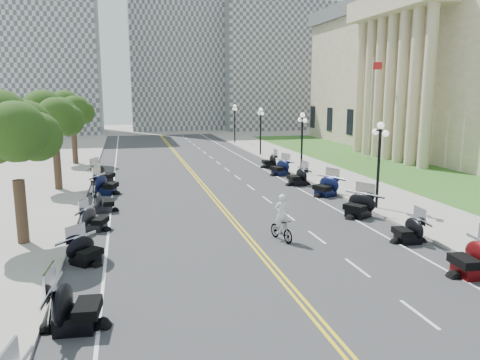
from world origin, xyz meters
TOP-DOWN VIEW (x-y plane):
  - ground at (0.00, 0.00)m, footprint 160.00×160.00m
  - road at (0.00, 10.00)m, footprint 16.00×90.00m
  - centerline_yellow_a at (-0.12, 10.00)m, footprint 0.12×90.00m
  - centerline_yellow_b at (0.12, 10.00)m, footprint 0.12×90.00m
  - edge_line_north at (6.40, 10.00)m, footprint 0.12×90.00m
  - edge_line_south at (-6.40, 10.00)m, footprint 0.12×90.00m
  - lane_dash_4 at (3.20, -8.00)m, footprint 0.12×2.00m
  - lane_dash_5 at (3.20, -4.00)m, footprint 0.12×2.00m
  - lane_dash_6 at (3.20, 0.00)m, footprint 0.12×2.00m
  - lane_dash_7 at (3.20, 4.00)m, footprint 0.12×2.00m
  - lane_dash_8 at (3.20, 8.00)m, footprint 0.12×2.00m
  - lane_dash_9 at (3.20, 12.00)m, footprint 0.12×2.00m
  - lane_dash_10 at (3.20, 16.00)m, footprint 0.12×2.00m
  - lane_dash_11 at (3.20, 20.00)m, footprint 0.12×2.00m
  - lane_dash_12 at (3.20, 24.00)m, footprint 0.12×2.00m
  - lane_dash_13 at (3.20, 28.00)m, footprint 0.12×2.00m
  - lane_dash_14 at (3.20, 32.00)m, footprint 0.12×2.00m
  - lane_dash_15 at (3.20, 36.00)m, footprint 0.12×2.00m
  - lane_dash_16 at (3.20, 40.00)m, footprint 0.12×2.00m
  - lane_dash_17 at (3.20, 44.00)m, footprint 0.12×2.00m
  - lane_dash_18 at (3.20, 48.00)m, footprint 0.12×2.00m
  - lane_dash_19 at (3.20, 52.00)m, footprint 0.12×2.00m
  - sidewalk_north at (10.50, 10.00)m, footprint 5.00×90.00m
  - sidewalk_south at (-10.50, 10.00)m, footprint 5.00×90.00m
  - lawn at (17.50, 18.00)m, footprint 9.00×60.00m
  - distant_block_a at (-18.00, 62.00)m, footprint 18.00×14.00m
  - distant_block_b at (4.00, 68.00)m, footprint 16.00×12.00m
  - distant_block_c at (22.00, 65.00)m, footprint 20.00×14.00m
  - street_lamp_2 at (8.60, 4.00)m, footprint 0.50×1.20m
  - street_lamp_3 at (8.60, 16.00)m, footprint 0.50×1.20m
  - street_lamp_4 at (8.60, 28.00)m, footprint 0.50×1.20m
  - street_lamp_5 at (8.60, 40.00)m, footprint 0.50×1.20m
  - flagpole at (18.00, 22.00)m, footprint 1.10×0.20m
  - tree_2 at (-10.00, 2.00)m, footprint 4.80×4.80m
  - tree_3 at (-10.00, 14.00)m, footprint 4.80×4.80m
  - tree_4 at (-10.00, 26.00)m, footprint 4.80×4.80m
  - motorcycle_n_4 at (6.93, -5.78)m, footprint 2.32×2.32m
  - motorcycle_n_5 at (6.93, -1.69)m, footprint 1.98×1.98m
  - motorcycle_n_6 at (6.83, 2.84)m, footprint 2.89×2.89m
  - motorcycle_n_7 at (7.25, 8.12)m, footprint 2.73×2.73m
  - motorcycle_n_8 at (6.76, 11.98)m, footprint 2.18×2.18m
  - motorcycle_n_9 at (6.83, 16.26)m, footprint 2.56×2.56m
  - motorcycle_n_10 at (7.15, 20.11)m, footprint 1.99×1.99m
  - motorcycle_s_4 at (-7.02, -6.39)m, footprint 2.41×2.41m
  - motorcycle_s_5 at (-7.15, -0.99)m, footprint 2.50×2.50m
  - motorcycle_s_6 at (-7.05, 3.69)m, footprint 2.36×2.36m
  - motorcycle_s_7 at (-6.77, 7.38)m, footprint 1.90×1.90m
  - motorcycle_s_8 at (-6.79, 12.16)m, footprint 2.79×2.79m
  - motorcycle_s_9 at (-7.12, 15.92)m, footprint 2.96×2.96m
  - bicycle at (1.40, -0.07)m, footprint 0.94×1.81m
  - cyclist_rider at (1.40, -0.07)m, footprint 0.68×0.44m

SIDE VIEW (x-z plane):
  - ground at x=0.00m, z-range 0.00..0.00m
  - road at x=0.00m, z-range 0.00..0.01m
  - centerline_yellow_a at x=-0.12m, z-range 0.01..0.01m
  - centerline_yellow_b at x=0.12m, z-range 0.01..0.01m
  - edge_line_north at x=6.40m, z-range 0.01..0.01m
  - edge_line_south at x=-6.40m, z-range 0.01..0.01m
  - lane_dash_4 at x=3.20m, z-range 0.01..0.01m
  - lane_dash_5 at x=3.20m, z-range 0.01..0.01m
  - lane_dash_6 at x=3.20m, z-range 0.01..0.01m
  - lane_dash_7 at x=3.20m, z-range 0.01..0.01m
  - lane_dash_8 at x=3.20m, z-range 0.01..0.01m
  - lane_dash_9 at x=3.20m, z-range 0.01..0.01m
  - lane_dash_10 at x=3.20m, z-range 0.01..0.01m
  - lane_dash_11 at x=3.20m, z-range 0.01..0.01m
  - lane_dash_12 at x=3.20m, z-range 0.01..0.01m
  - lane_dash_13 at x=3.20m, z-range 0.01..0.01m
  - lane_dash_14 at x=3.20m, z-range 0.01..0.01m
  - lane_dash_15 at x=3.20m, z-range 0.01..0.01m
  - lane_dash_16 at x=3.20m, z-range 0.01..0.01m
  - lane_dash_17 at x=3.20m, z-range 0.01..0.01m
  - lane_dash_18 at x=3.20m, z-range 0.01..0.01m
  - lane_dash_19 at x=3.20m, z-range 0.01..0.01m
  - lawn at x=17.50m, z-range 0.00..0.10m
  - sidewalk_north at x=10.50m, z-range 0.00..0.15m
  - sidewalk_south at x=-10.50m, z-range 0.00..0.15m
  - bicycle at x=1.40m, z-range 0.00..1.05m
  - motorcycle_s_5 at x=-7.15m, z-range 0.00..1.24m
  - motorcycle_s_6 at x=-7.05m, z-range 0.00..1.28m
  - motorcycle_n_5 at x=6.93m, z-range 0.00..1.30m
  - motorcycle_s_7 at x=-6.77m, z-range 0.00..1.32m
  - motorcycle_n_10 at x=7.15m, z-range 0.00..1.35m
  - motorcycle_n_8 at x=6.76m, z-range 0.00..1.43m
  - motorcycle_n_9 at x=6.83m, z-range 0.00..1.43m
  - motorcycle_n_7 at x=7.25m, z-range 0.00..1.47m
  - motorcycle_n_6 at x=6.83m, z-range 0.00..1.49m
  - motorcycle_s_8 at x=-6.79m, z-range 0.00..1.51m
  - motorcycle_n_4 at x=6.93m, z-range 0.00..1.51m
  - motorcycle_s_4 at x=-7.02m, z-range 0.00..1.54m
  - motorcycle_s_9 at x=-7.12m, z-range 0.00..1.56m
  - cyclist_rider at x=1.40m, z-range 1.05..2.90m
  - street_lamp_2 at x=8.60m, z-range 0.15..5.05m
  - street_lamp_3 at x=8.60m, z-range 0.15..5.05m
  - street_lamp_4 at x=8.60m, z-range 0.15..5.05m
  - street_lamp_5 at x=8.60m, z-range 0.15..5.05m
  - tree_2 at x=-10.00m, z-range 0.15..9.35m
  - tree_3 at x=-10.00m, z-range 0.15..9.35m
  - tree_4 at x=-10.00m, z-range 0.15..9.35m
  - flagpole at x=18.00m, z-range 0.00..10.00m
  - distant_block_c at x=22.00m, z-range 0.00..22.00m
  - distant_block_a at x=-18.00m, z-range 0.00..26.00m
  - distant_block_b at x=4.00m, z-range 0.00..30.00m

